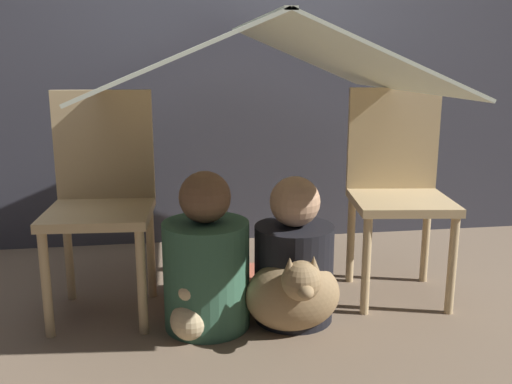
{
  "coord_description": "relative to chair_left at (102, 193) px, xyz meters",
  "views": [
    {
      "loc": [
        -0.34,
        -2.15,
        1.04
      ],
      "look_at": [
        0.0,
        0.09,
        0.5
      ],
      "focal_mm": 40.0,
      "sensor_mm": 36.0,
      "label": 1
    }
  ],
  "objects": [
    {
      "name": "ground_plane",
      "position": [
        0.62,
        -0.17,
        -0.5
      ],
      "size": [
        8.8,
        8.8,
        0.0
      ],
      "primitive_type": "plane",
      "color": "#7A6651"
    },
    {
      "name": "dog",
      "position": [
        0.73,
        -0.34,
        -0.34
      ],
      "size": [
        0.37,
        0.36,
        0.35
      ],
      "color": "#9E7F56",
      "rests_on": "ground_plane"
    },
    {
      "name": "sheet_canopy",
      "position": [
        0.62,
        -0.08,
        0.54
      ],
      "size": [
        1.26,
        1.3,
        0.27
      ],
      "color": "silver"
    },
    {
      "name": "wall_back",
      "position": [
        0.62,
        0.87,
        0.75
      ],
      "size": [
        7.0,
        0.05,
        2.5
      ],
      "color": "#3D3D47",
      "rests_on": "ground_plane"
    },
    {
      "name": "person_second",
      "position": [
        0.76,
        -0.22,
        -0.25
      ],
      "size": [
        0.32,
        0.32,
        0.59
      ],
      "color": "black",
      "rests_on": "ground_plane"
    },
    {
      "name": "chair_right",
      "position": [
        1.26,
        -0.0,
        0.0
      ],
      "size": [
        0.46,
        0.46,
        0.91
      ],
      "rotation": [
        0.0,
        0.0,
        -0.14
      ],
      "color": "#D1B27F",
      "rests_on": "ground_plane"
    },
    {
      "name": "person_front",
      "position": [
        0.41,
        -0.23,
        -0.24
      ],
      "size": [
        0.34,
        0.34,
        0.62
      ],
      "color": "#38664C",
      "rests_on": "ground_plane"
    },
    {
      "name": "floor_cushion",
      "position": [
        0.46,
        0.01,
        -0.45
      ],
      "size": [
        0.39,
        0.31,
        0.1
      ],
      "color": "#CC664C",
      "rests_on": "ground_plane"
    },
    {
      "name": "chair_left",
      "position": [
        0.0,
        0.0,
        0.0
      ],
      "size": [
        0.44,
        0.44,
        0.91
      ],
      "rotation": [
        0.0,
        0.0,
        -0.07
      ],
      "color": "#D1B27F",
      "rests_on": "ground_plane"
    },
    {
      "name": "plush_toy",
      "position": [
        0.34,
        -0.34,
        -0.4
      ],
      "size": [
        0.15,
        0.15,
        0.24
      ],
      "color": "beige",
      "rests_on": "ground_plane"
    }
  ]
}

